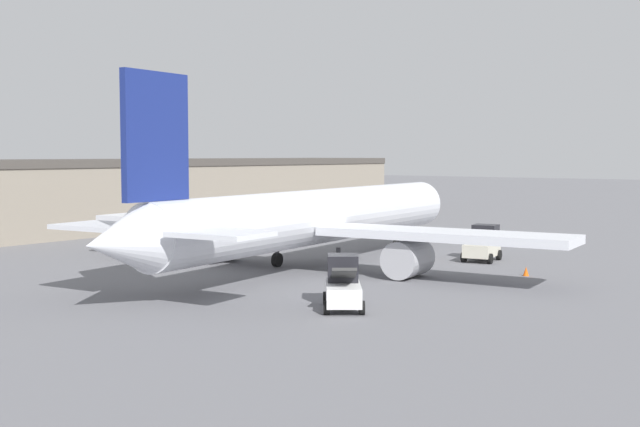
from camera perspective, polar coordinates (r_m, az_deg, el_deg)
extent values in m
plane|color=slate|center=(52.28, 0.00, -3.78)|extent=(400.00, 400.00, 0.00)
cube|color=gray|center=(77.29, -18.77, 0.87)|extent=(95.83, 12.10, 6.12)
cube|color=#47423D|center=(77.18, -18.83, 3.39)|extent=(95.83, 12.34, 0.70)
cylinder|color=silver|center=(51.93, 0.00, -0.19)|extent=(32.30, 6.78, 3.51)
cone|color=silver|center=(67.47, 7.63, 0.78)|extent=(3.14, 3.70, 3.44)
cone|color=silver|center=(37.70, -14.18, -1.99)|extent=(4.18, 3.71, 3.33)
cube|color=silver|center=(56.01, -8.99, -0.55)|extent=(5.25, 15.27, 0.50)
cube|color=silver|center=(46.43, 8.80, -1.52)|extent=(5.25, 15.27, 0.50)
cylinder|color=#ADADB2|center=(54.75, -7.17, -2.23)|extent=(3.19, 2.51, 2.21)
cylinder|color=#ADADB2|center=(47.49, 6.27, -3.20)|extent=(3.19, 2.51, 2.21)
cube|color=navy|center=(39.40, -11.59, 5.38)|extent=(4.35, 0.80, 6.19)
cube|color=silver|center=(42.24, -15.36, -0.88)|extent=(3.57, 4.51, 0.24)
cube|color=silver|center=(37.08, -7.08, -1.45)|extent=(3.57, 4.51, 0.24)
cylinder|color=#38383D|center=(62.32, 5.47, -1.80)|extent=(0.28, 0.28, 1.53)
cylinder|color=black|center=(62.36, 5.46, -2.18)|extent=(0.73, 0.42, 0.70)
cylinder|color=#38383D|center=(49.67, 1.31, -3.31)|extent=(0.28, 0.28, 1.53)
cylinder|color=black|center=(49.71, 1.31, -3.67)|extent=(0.93, 0.44, 0.90)
cylinder|color=#38383D|center=(52.05, -3.07, -2.97)|extent=(0.28, 0.28, 1.53)
cylinder|color=black|center=(52.09, -3.06, -3.31)|extent=(0.93, 0.44, 0.90)
cylinder|color=#1E2338|center=(56.62, 7.15, -2.78)|extent=(0.27, 0.27, 0.81)
cylinder|color=orange|center=(56.54, 7.16, -2.05)|extent=(0.37, 0.37, 0.64)
sphere|color=tan|center=(56.49, 7.16, -1.61)|extent=(0.24, 0.24, 0.24)
cube|color=beige|center=(55.81, 11.42, -2.55)|extent=(3.48, 2.28, 0.86)
cube|color=black|center=(56.57, 11.69, -1.40)|extent=(1.66, 1.81, 1.23)
cylinder|color=black|center=(56.71, 12.60, -2.89)|extent=(0.74, 0.39, 0.70)
cylinder|color=black|center=(57.19, 10.87, -2.81)|extent=(0.74, 0.39, 0.70)
cylinder|color=black|center=(54.54, 11.98, -3.17)|extent=(0.74, 0.39, 0.70)
cylinder|color=black|center=(55.04, 10.19, -3.07)|extent=(0.74, 0.39, 0.70)
cube|color=silver|center=(37.74, 1.67, -5.71)|extent=(3.73, 3.36, 0.89)
cube|color=black|center=(38.53, 1.62, -3.88)|extent=(2.08, 2.07, 1.27)
cube|color=#333333|center=(36.96, 1.70, -4.28)|extent=(2.39, 2.19, 0.82)
cylinder|color=black|center=(39.04, 2.79, -6.04)|extent=(0.68, 0.61, 0.65)
cylinder|color=black|center=(38.99, 0.43, -6.04)|extent=(0.68, 0.61, 0.65)
cylinder|color=black|center=(36.67, 2.99, -6.71)|extent=(0.68, 0.61, 0.65)
cylinder|color=black|center=(36.61, 0.47, -6.72)|extent=(0.68, 0.61, 0.65)
cone|color=#EF590F|center=(49.72, 14.44, -4.00)|extent=(0.36, 0.36, 0.55)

